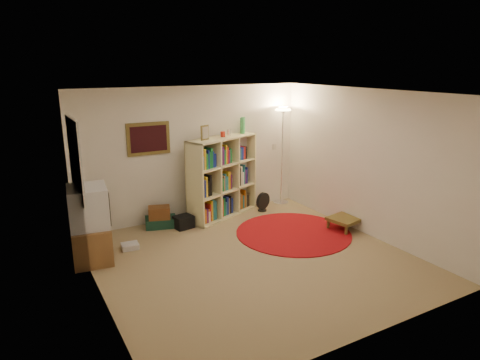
{
  "coord_description": "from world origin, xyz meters",
  "views": [
    {
      "loc": [
        -3.11,
        -5.11,
        2.89
      ],
      "look_at": [
        0.1,
        0.6,
        1.1
      ],
      "focal_mm": 32.0,
      "sensor_mm": 36.0,
      "label": 1
    }
  ],
  "objects_px": {
    "bookshelf": "(221,178)",
    "floor_lamp": "(283,124)",
    "floor_fan": "(263,202)",
    "tv_stand": "(90,225)",
    "side_table": "(344,220)",
    "suitcase": "(161,222)"
  },
  "relations": [
    {
      "from": "floor_lamp",
      "to": "suitcase",
      "type": "bearing_deg",
      "value": -178.87
    },
    {
      "from": "floor_lamp",
      "to": "tv_stand",
      "type": "distance_m",
      "value": 4.29
    },
    {
      "from": "bookshelf",
      "to": "suitcase",
      "type": "distance_m",
      "value": 1.41
    },
    {
      "from": "bookshelf",
      "to": "floor_lamp",
      "type": "bearing_deg",
      "value": -19.26
    },
    {
      "from": "floor_fan",
      "to": "tv_stand",
      "type": "height_order",
      "value": "tv_stand"
    },
    {
      "from": "bookshelf",
      "to": "suitcase",
      "type": "xyz_separation_m",
      "value": [
        -1.24,
        0.01,
        -0.67
      ]
    },
    {
      "from": "bookshelf",
      "to": "tv_stand",
      "type": "height_order",
      "value": "bookshelf"
    },
    {
      "from": "floor_lamp",
      "to": "suitcase",
      "type": "xyz_separation_m",
      "value": [
        -2.69,
        -0.05,
        -1.62
      ]
    },
    {
      "from": "floor_fan",
      "to": "floor_lamp",
      "type": "bearing_deg",
      "value": 4.44
    },
    {
      "from": "floor_fan",
      "to": "suitcase",
      "type": "relative_size",
      "value": 0.62
    },
    {
      "from": "bookshelf",
      "to": "floor_fan",
      "type": "relative_size",
      "value": 4.82
    },
    {
      "from": "bookshelf",
      "to": "floor_fan",
      "type": "distance_m",
      "value": 1.03
    },
    {
      "from": "floor_lamp",
      "to": "suitcase",
      "type": "height_order",
      "value": "floor_lamp"
    },
    {
      "from": "side_table",
      "to": "suitcase",
      "type": "bearing_deg",
      "value": 148.26
    },
    {
      "from": "bookshelf",
      "to": "side_table",
      "type": "bearing_deg",
      "value": -69.52
    },
    {
      "from": "tv_stand",
      "to": "bookshelf",
      "type": "bearing_deg",
      "value": 23.57
    },
    {
      "from": "tv_stand",
      "to": "floor_fan",
      "type": "bearing_deg",
      "value": 16.8
    },
    {
      "from": "floor_lamp",
      "to": "floor_fan",
      "type": "xyz_separation_m",
      "value": [
        -0.61,
        -0.24,
        -1.51
      ]
    },
    {
      "from": "floor_lamp",
      "to": "floor_fan",
      "type": "height_order",
      "value": "floor_lamp"
    },
    {
      "from": "bookshelf",
      "to": "side_table",
      "type": "relative_size",
      "value": 3.28
    },
    {
      "from": "floor_fan",
      "to": "tv_stand",
      "type": "xyz_separation_m",
      "value": [
        -3.44,
        -0.6,
        0.36
      ]
    },
    {
      "from": "suitcase",
      "to": "bookshelf",
      "type": "bearing_deg",
      "value": 14.96
    }
  ]
}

